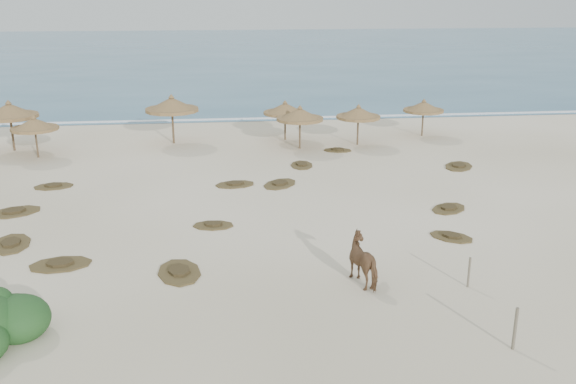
# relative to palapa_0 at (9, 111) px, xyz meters

# --- Properties ---
(ground) EXTENTS (160.00, 160.00, 0.00)m
(ground) POSITION_rel_palapa_0_xyz_m (13.36, -17.92, -2.42)
(ground) COLOR #FBE9CF
(ground) RESTS_ON ground
(ocean) EXTENTS (200.00, 100.00, 0.01)m
(ocean) POSITION_rel_palapa_0_xyz_m (13.36, 57.08, -2.42)
(ocean) COLOR #275977
(ocean) RESTS_ON ground
(foam_line) EXTENTS (70.00, 0.60, 0.01)m
(foam_line) POSITION_rel_palapa_0_xyz_m (13.36, 8.08, -2.42)
(foam_line) COLOR white
(foam_line) RESTS_ON ground
(palapa_0) EXTENTS (3.63, 3.63, 3.13)m
(palapa_0) POSITION_rel_palapa_0_xyz_m (0.00, 0.00, 0.00)
(palapa_0) COLOR brown
(palapa_0) RESTS_ON ground
(palapa_1) EXTENTS (3.54, 3.54, 2.54)m
(palapa_1) POSITION_rel_palapa_0_xyz_m (1.88, -1.88, -0.46)
(palapa_1) COLOR brown
(palapa_1) RESTS_ON ground
(palapa_2) EXTENTS (4.38, 4.38, 3.17)m
(palapa_2) POSITION_rel_palapa_0_xyz_m (9.61, 0.86, 0.03)
(palapa_2) COLOR brown
(palapa_2) RESTS_ON ground
(palapa_3) EXTENTS (3.45, 3.45, 2.71)m
(palapa_3) POSITION_rel_palapa_0_xyz_m (17.48, -1.39, -0.32)
(palapa_3) COLOR brown
(palapa_3) RESTS_ON ground
(palapa_4) EXTENTS (3.47, 3.47, 2.62)m
(palapa_4) POSITION_rel_palapa_0_xyz_m (16.81, 0.97, -0.39)
(palapa_4) COLOR brown
(palapa_4) RESTS_ON ground
(palapa_5) EXTENTS (3.56, 3.56, 2.61)m
(palapa_5) POSITION_rel_palapa_0_xyz_m (21.24, -0.83, -0.40)
(palapa_5) COLOR brown
(palapa_5) RESTS_ON ground
(palapa_6) EXTENTS (2.81, 2.81, 2.51)m
(palapa_6) POSITION_rel_palapa_0_xyz_m (26.08, 1.15, -0.47)
(palapa_6) COLOR brown
(palapa_6) RESTS_ON ground
(horse) EXTENTS (1.48, 2.12, 1.64)m
(horse) POSITION_rel_palapa_0_xyz_m (17.32, -20.31, -1.61)
(horse) COLOR brown
(horse) RESTS_ON ground
(fence_post_near) EXTENTS (0.10, 0.10, 1.28)m
(fence_post_near) POSITION_rel_palapa_0_xyz_m (20.49, -24.87, -1.78)
(fence_post_near) COLOR #68604E
(fence_post_near) RESTS_ON ground
(fence_post_far) EXTENTS (0.09, 0.09, 1.07)m
(fence_post_far) POSITION_rel_palapa_0_xyz_m (20.69, -20.99, -1.89)
(fence_post_far) COLOR #68604E
(fence_post_far) RESTS_ON ground
(scrub_0) EXTENTS (1.79, 2.45, 0.16)m
(scrub_0) POSITION_rel_palapa_0_xyz_m (4.27, -15.52, -2.37)
(scrub_0) COLOR brown
(scrub_0) RESTS_ON ground
(scrub_1) EXTENTS (2.78, 2.39, 0.16)m
(scrub_1) POSITION_rel_palapa_0_xyz_m (3.29, -11.70, -2.37)
(scrub_1) COLOR brown
(scrub_1) RESTS_ON ground
(scrub_2) EXTENTS (1.82, 1.27, 0.16)m
(scrub_2) POSITION_rel_palapa_0_xyz_m (12.15, -14.33, -2.37)
(scrub_2) COLOR brown
(scrub_2) RESTS_ON ground
(scrub_3) EXTENTS (2.41, 2.55, 0.16)m
(scrub_3) POSITION_rel_palapa_0_xyz_m (15.51, -8.80, -2.37)
(scrub_3) COLOR brown
(scrub_3) RESTS_ON ground
(scrub_4) EXTENTS (2.30, 2.22, 0.16)m
(scrub_4) POSITION_rel_palapa_0_xyz_m (22.75, -13.37, -2.37)
(scrub_4) COLOR brown
(scrub_4) RESTS_ON ground
(scrub_5) EXTENTS (2.40, 2.66, 0.16)m
(scrub_5) POSITION_rel_palapa_0_xyz_m (25.76, -6.58, -2.37)
(scrub_5) COLOR brown
(scrub_5) RESTS_ON ground
(scrub_6) EXTENTS (2.10, 1.53, 0.16)m
(scrub_6) POSITION_rel_palapa_0_xyz_m (4.14, -7.93, -2.37)
(scrub_6) COLOR brown
(scrub_6) RESTS_ON ground
(scrub_7) EXTENTS (1.43, 2.02, 0.16)m
(scrub_7) POSITION_rel_palapa_0_xyz_m (17.08, -5.38, -2.37)
(scrub_7) COLOR brown
(scrub_7) RESTS_ON ground
(scrub_9) EXTENTS (1.89, 2.55, 0.16)m
(scrub_9) POSITION_rel_palapa_0_xyz_m (10.95, -18.85, -2.37)
(scrub_9) COLOR brown
(scrub_9) RESTS_ON ground
(scrub_10) EXTENTS (1.90, 1.43, 0.16)m
(scrub_10) POSITION_rel_palapa_0_xyz_m (19.71, -2.25, -2.37)
(scrub_10) COLOR brown
(scrub_10) RESTS_ON ground
(scrub_11) EXTENTS (2.41, 1.73, 0.16)m
(scrub_11) POSITION_rel_palapa_0_xyz_m (6.63, -17.71, -2.37)
(scrub_11) COLOR brown
(scrub_11) RESTS_ON ground
(scrub_12) EXTENTS (2.10, 2.03, 0.16)m
(scrub_12) POSITION_rel_palapa_0_xyz_m (21.68, -16.68, -2.37)
(scrub_12) COLOR brown
(scrub_12) RESTS_ON ground
(scrub_13) EXTENTS (2.23, 1.68, 0.16)m
(scrub_13) POSITION_rel_palapa_0_xyz_m (13.24, -8.62, -2.37)
(scrub_13) COLOR brown
(scrub_13) RESTS_ON ground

